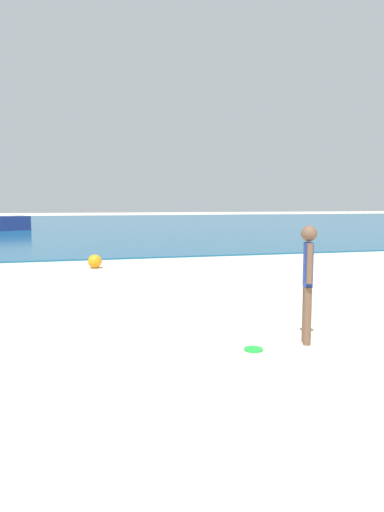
# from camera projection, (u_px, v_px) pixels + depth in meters

# --- Properties ---
(water) EXTENTS (160.00, 60.00, 0.06)m
(water) POSITION_uv_depth(u_px,v_px,m) (84.00, 224.00, 45.21)
(water) COLOR #14567F
(water) RESTS_ON ground
(person_standing) EXTENTS (0.22, 0.37, 1.69)m
(person_standing) POSITION_uv_depth(u_px,v_px,m) (308.00, 277.00, 6.52)
(person_standing) COLOR brown
(person_standing) RESTS_ON ground
(frisbee) EXTENTS (0.26, 0.26, 0.03)m
(frisbee) POSITION_uv_depth(u_px,v_px,m) (253.00, 349.00, 6.31)
(frisbee) COLOR green
(frisbee) RESTS_ON ground
(beach_ball) EXTENTS (0.42, 0.42, 0.42)m
(beach_ball) POSITION_uv_depth(u_px,v_px,m) (95.00, 261.00, 14.30)
(beach_ball) COLOR orange
(beach_ball) RESTS_ON ground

